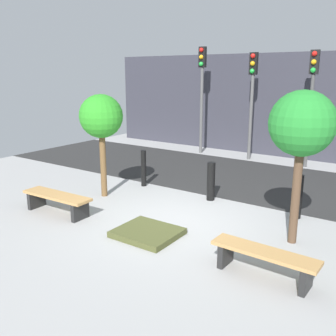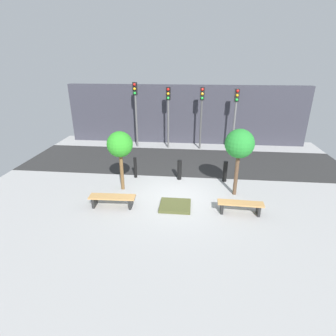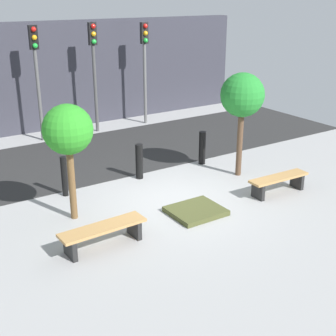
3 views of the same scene
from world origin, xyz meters
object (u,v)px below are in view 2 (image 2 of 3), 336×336
(traffic_light_mid_west, at_px, (168,107))
(bench_left, at_px, (112,199))
(traffic_light_mid_east, at_px, (202,107))
(bollard_center, at_px, (225,172))
(tree_behind_right_bench, at_px, (239,144))
(planter_bed, at_px, (175,206))
(bench_right, at_px, (240,206))
(tree_behind_left_bench, at_px, (120,145))
(traffic_light_west, at_px, (136,104))
(traffic_light_east, at_px, (236,109))
(bollard_far_left, at_px, (135,168))
(bollard_left, at_px, (179,170))

(traffic_light_mid_west, bearing_deg, bench_left, -100.40)
(bench_left, height_order, traffic_light_mid_west, traffic_light_mid_west)
(traffic_light_mid_east, bearing_deg, traffic_light_mid_west, -180.00)
(bollard_center, height_order, traffic_light_mid_west, traffic_light_mid_west)
(tree_behind_right_bench, bearing_deg, planter_bed, -151.48)
(bench_right, relative_size, traffic_light_mid_east, 0.44)
(bench_right, height_order, bollard_center, bollard_center)
(tree_behind_right_bench, bearing_deg, tree_behind_left_bench, 180.00)
(bench_right, relative_size, bollard_center, 1.72)
(traffic_light_west, relative_size, traffic_light_east, 1.08)
(bench_left, height_order, bollard_far_left, bollard_far_left)
(bench_left, distance_m, tree_behind_right_bench, 5.59)
(bench_left, relative_size, bench_right, 1.07)
(tree_behind_left_bench, height_order, traffic_light_east, traffic_light_east)
(planter_bed, distance_m, bollard_left, 2.71)
(bench_right, xyz_separation_m, traffic_light_east, (0.66, 7.88, 2.33))
(bench_left, relative_size, planter_bed, 1.51)
(bollard_left, bearing_deg, tree_behind_right_bench, -27.80)
(tree_behind_right_bench, relative_size, bollard_far_left, 2.77)
(tree_behind_left_bench, distance_m, traffic_light_west, 6.40)
(bench_left, xyz_separation_m, traffic_light_west, (-0.66, 7.88, 2.53))
(traffic_light_mid_east, bearing_deg, traffic_light_east, -0.00)
(bollard_far_left, bearing_deg, bollard_center, 0.00)
(tree_behind_left_bench, height_order, bollard_center, tree_behind_left_bench)
(tree_behind_left_bench, height_order, traffic_light_mid_west, traffic_light_mid_west)
(bench_right, relative_size, bollard_left, 1.74)
(traffic_light_mid_west, xyz_separation_m, traffic_light_east, (4.21, -0.00, -0.03))
(bollard_far_left, distance_m, bollard_center, 4.39)
(tree_behind_left_bench, distance_m, traffic_light_east, 8.50)
(bench_left, relative_size, traffic_light_west, 0.44)
(planter_bed, bearing_deg, bollard_far_left, 129.35)
(bollard_left, bearing_deg, traffic_light_east, 57.71)
(bollard_far_left, relative_size, bollard_left, 1.06)
(bollard_left, relative_size, traffic_light_mid_west, 0.25)
(bollard_left, xyz_separation_m, traffic_light_mid_west, (-1.05, 5.00, 2.19))
(bollard_far_left, bearing_deg, bench_left, -96.05)
(tree_behind_left_bench, bearing_deg, tree_behind_right_bench, -0.00)
(bench_left, bearing_deg, bollard_center, 29.35)
(bollard_left, bearing_deg, bench_right, -49.01)
(traffic_light_mid_west, bearing_deg, bench_right, -65.73)
(bench_left, xyz_separation_m, traffic_light_mid_west, (1.45, 7.88, 2.36))
(tree_behind_right_bench, relative_size, traffic_light_mid_east, 0.74)
(bollard_left, bearing_deg, bench_left, -130.99)
(traffic_light_mid_west, bearing_deg, traffic_light_east, -0.00)
(bollard_center, bearing_deg, bench_left, -148.50)
(tree_behind_left_bench, height_order, traffic_light_west, traffic_light_west)
(traffic_light_mid_west, bearing_deg, planter_bed, -82.19)
(bench_left, relative_size, traffic_light_east, 0.48)
(bollard_far_left, height_order, bollard_center, bollard_far_left)
(bollard_left, relative_size, bollard_center, 0.99)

